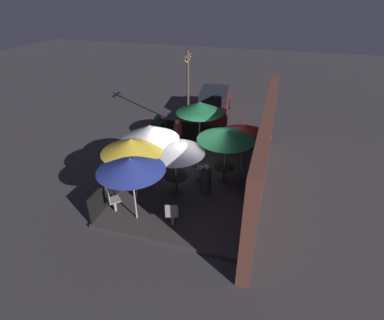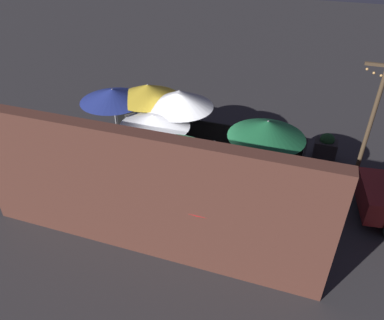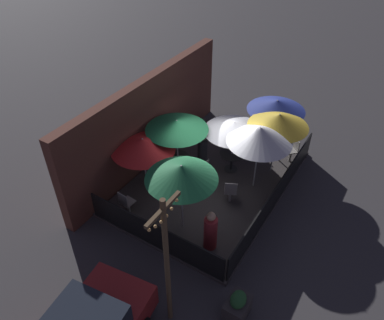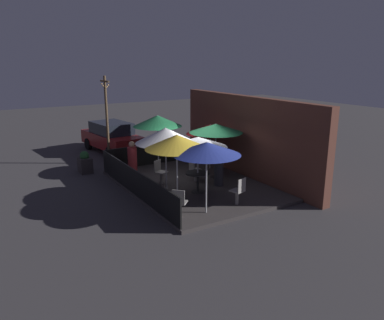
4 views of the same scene
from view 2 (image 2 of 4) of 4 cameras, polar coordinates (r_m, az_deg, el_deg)
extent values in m
plane|color=#383538|center=(11.66, -1.64, -4.05)|extent=(60.00, 60.00, 0.00)
cube|color=#383333|center=(11.62, -1.65, -3.82)|extent=(7.00, 4.89, 0.12)
cube|color=brown|center=(8.69, -7.91, -5.54)|extent=(8.60, 0.36, 3.42)
cube|color=black|center=(13.21, 1.90, 4.12)|extent=(6.80, 0.05, 0.95)
cube|color=black|center=(10.82, 15.84, -5.07)|extent=(0.05, 4.69, 0.95)
cylinder|color=#B2B2B7|center=(9.89, -3.00, -3.05)|extent=(0.05, 0.05, 2.24)
cone|color=#1E6B3D|center=(9.35, -3.17, 1.55)|extent=(2.16, 2.16, 0.36)
cylinder|color=#B2B2B7|center=(11.52, -5.54, 2.27)|extent=(0.05, 0.05, 2.06)
cone|color=silver|center=(11.09, -5.79, 6.01)|extent=(2.13, 2.13, 0.36)
cylinder|color=#B2B2B7|center=(10.66, 10.80, 0.08)|extent=(0.05, 0.05, 2.44)
cone|color=#1E6B3D|center=(10.15, 11.39, 4.67)|extent=(2.10, 2.10, 0.48)
cylinder|color=#B2B2B7|center=(12.16, -1.86, 5.30)|extent=(0.05, 0.05, 2.44)
cone|color=silver|center=(11.72, -1.95, 9.36)|extent=(2.14, 2.14, 0.54)
cylinder|color=#B2B2B7|center=(9.27, 2.81, -6.97)|extent=(0.05, 0.05, 2.00)
cone|color=red|center=(8.77, 2.95, -3.10)|extent=(2.13, 2.13, 0.43)
cylinder|color=#B2B2B7|center=(12.71, -6.45, 6.37)|extent=(0.05, 0.05, 2.40)
cone|color=gold|center=(12.29, -6.74, 10.37)|extent=(2.08, 2.08, 0.46)
cylinder|color=#B2B2B7|center=(12.80, -11.51, 5.82)|extent=(0.05, 0.05, 2.30)
cone|color=#283893|center=(12.39, -12.01, 9.68)|extent=(2.12, 2.12, 0.40)
cylinder|color=black|center=(10.60, -2.82, -7.82)|extent=(0.43, 0.43, 0.02)
cylinder|color=black|center=(10.37, -2.87, -6.46)|extent=(0.08, 0.08, 0.69)
cylinder|color=black|center=(10.14, -2.93, -4.91)|extent=(0.79, 0.79, 0.04)
cylinder|color=black|center=(12.09, -5.28, -1.84)|extent=(0.49, 0.49, 0.02)
cylinder|color=black|center=(11.89, -5.37, -0.51)|extent=(0.08, 0.08, 0.70)
cylinder|color=black|center=(11.68, -5.46, 0.98)|extent=(0.89, 0.89, 0.04)
cube|color=gray|center=(9.86, 10.89, -10.83)|extent=(0.09, 0.09, 0.44)
cube|color=gray|center=(9.69, 11.04, -9.82)|extent=(0.43, 0.43, 0.04)
cube|color=gray|center=(9.51, 12.25, -9.05)|extent=(0.07, 0.40, 0.44)
cube|color=gray|center=(12.35, -13.65, -0.65)|extent=(0.10, 0.10, 0.47)
cube|color=gray|center=(12.21, -13.81, 0.33)|extent=(0.49, 0.49, 0.04)
cube|color=gray|center=(12.13, -14.77, 1.29)|extent=(0.13, 0.39, 0.44)
cube|color=gray|center=(13.85, -8.90, 4.05)|extent=(0.11, 0.11, 0.45)
cube|color=gray|center=(13.73, -8.99, 4.94)|extent=(0.57, 0.57, 0.04)
cube|color=gray|center=(13.77, -9.31, 6.13)|extent=(0.31, 0.30, 0.44)
cube|color=gray|center=(12.10, 2.66, -0.40)|extent=(0.11, 0.11, 0.46)
cube|color=gray|center=(11.95, 2.69, 0.59)|extent=(0.53, 0.53, 0.04)
cube|color=gray|center=(11.85, 3.58, 1.61)|extent=(0.20, 0.37, 0.44)
cube|color=gray|center=(11.16, -1.19, -3.79)|extent=(0.08, 0.08, 0.46)
cube|color=gray|center=(11.01, -1.21, -2.77)|extent=(0.41, 0.41, 0.04)
cube|color=gray|center=(11.00, -0.93, -1.23)|extent=(0.40, 0.04, 0.44)
cylinder|color=#333338|center=(10.91, -6.55, -3.11)|extent=(0.51, 0.51, 1.05)
sphere|color=tan|center=(10.53, -6.77, -0.37)|extent=(0.22, 0.22, 0.22)
cylinder|color=maroon|center=(11.94, 12.47, 0.16)|extent=(0.44, 0.44, 1.13)
sphere|color=tan|center=(11.57, 12.89, 3.01)|extent=(0.26, 0.26, 0.26)
cube|color=#332D2D|center=(13.52, 19.58, 1.46)|extent=(0.73, 0.51, 0.67)
ellipsoid|color=#235128|center=(13.31, 19.93, 2.98)|extent=(0.48, 0.38, 0.43)
cylinder|color=brown|center=(11.56, 25.34, 4.30)|extent=(0.12, 0.12, 4.15)
sphere|color=#F4B260|center=(10.94, 26.86, 11.41)|extent=(0.07, 0.07, 0.07)
sphere|color=#F4B260|center=(10.90, 25.98, 11.83)|extent=(0.07, 0.07, 0.07)
sphere|color=#F4B260|center=(10.85, 25.13, 12.43)|extent=(0.07, 0.07, 0.07)
cylinder|color=black|center=(12.33, 26.99, -4.13)|extent=(0.66, 0.26, 0.64)
camera|label=1|loc=(14.03, -52.18, 21.26)|focal=28.00mm
camera|label=3|loc=(14.58, 50.82, 31.23)|focal=35.00mm
camera|label=4|loc=(22.05, -27.92, 24.57)|focal=35.00mm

